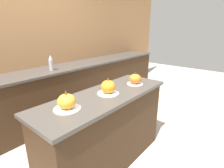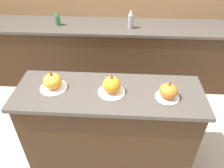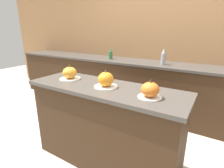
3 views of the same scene
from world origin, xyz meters
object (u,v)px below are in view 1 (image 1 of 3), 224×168
object	(u,v)px
pumpkin_cake_center	(108,87)
pumpkin_cake_right	(135,79)
bottle_tall	(51,63)
pumpkin_cake_left	(67,102)

from	to	relation	value
pumpkin_cake_center	pumpkin_cake_right	distance (m)	0.46
bottle_tall	pumpkin_cake_left	bearing A→B (deg)	-117.07
pumpkin_cake_center	bottle_tall	xyz separation A→B (m)	(0.16, 1.33, 0.07)
pumpkin_cake_left	bottle_tall	bearing A→B (deg)	62.93
pumpkin_cake_center	pumpkin_cake_left	bearing A→B (deg)	176.90
pumpkin_cake_left	bottle_tall	xyz separation A→B (m)	(0.66, 1.30, 0.07)
pumpkin_cake_left	bottle_tall	distance (m)	1.46
bottle_tall	pumpkin_cake_center	bearing A→B (deg)	-97.02
pumpkin_cake_right	pumpkin_cake_center	bearing A→B (deg)	174.95
pumpkin_cake_center	bottle_tall	bearing A→B (deg)	82.98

